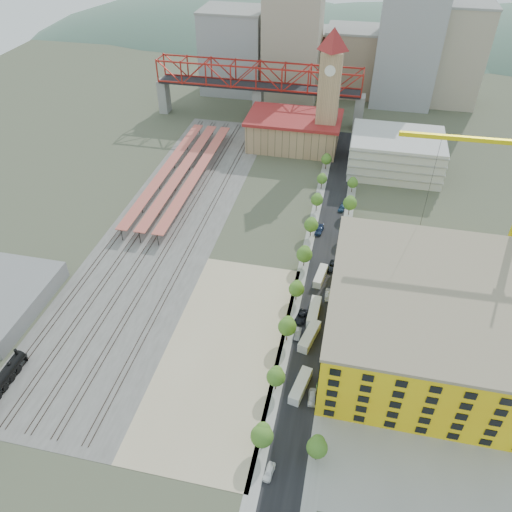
% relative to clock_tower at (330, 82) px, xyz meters
% --- Properties ---
extents(ground, '(400.00, 400.00, 0.00)m').
position_rel_clock_tower_xyz_m(ground, '(-8.00, -79.99, -28.70)').
color(ground, '#474C38').
rests_on(ground, ground).
extents(ballast_strip, '(36.00, 165.00, 0.06)m').
position_rel_clock_tower_xyz_m(ballast_strip, '(-44.00, -62.49, -28.67)').
color(ballast_strip, '#605E59').
rests_on(ballast_strip, ground).
extents(dirt_lot, '(28.00, 67.00, 0.06)m').
position_rel_clock_tower_xyz_m(dirt_lot, '(-12.00, -111.49, -28.67)').
color(dirt_lot, tan).
rests_on(dirt_lot, ground).
extents(street_asphalt, '(12.00, 170.00, 0.06)m').
position_rel_clock_tower_xyz_m(street_asphalt, '(8.00, -64.99, -28.67)').
color(street_asphalt, black).
rests_on(street_asphalt, ground).
extents(sidewalk_west, '(3.00, 170.00, 0.04)m').
position_rel_clock_tower_xyz_m(sidewalk_west, '(2.50, -64.99, -28.68)').
color(sidewalk_west, gray).
rests_on(sidewalk_west, ground).
extents(sidewalk_east, '(3.00, 170.00, 0.04)m').
position_rel_clock_tower_xyz_m(sidewalk_east, '(13.50, -64.99, -28.68)').
color(sidewalk_east, gray).
rests_on(sidewalk_east, ground).
extents(construction_pad, '(50.00, 90.00, 0.06)m').
position_rel_clock_tower_xyz_m(construction_pad, '(37.00, -99.99, -28.67)').
color(construction_pad, gray).
rests_on(construction_pad, ground).
extents(rail_tracks, '(26.56, 160.00, 0.18)m').
position_rel_clock_tower_xyz_m(rail_tracks, '(-45.80, -62.49, -28.55)').
color(rail_tracks, '#382B23').
rests_on(rail_tracks, ground).
extents(platform_canopies, '(16.00, 80.00, 4.12)m').
position_rel_clock_tower_xyz_m(platform_canopies, '(-49.00, -34.99, -24.70)').
color(platform_canopies, '#C14B4A').
rests_on(platform_canopies, ground).
extents(station_hall, '(38.00, 24.00, 13.10)m').
position_rel_clock_tower_xyz_m(station_hall, '(-13.00, 2.01, -22.03)').
color(station_hall, tan).
rests_on(station_hall, ground).
extents(clock_tower, '(12.00, 12.00, 52.00)m').
position_rel_clock_tower_xyz_m(clock_tower, '(0.00, 0.00, 0.00)').
color(clock_tower, tan).
rests_on(clock_tower, ground).
extents(parking_garage, '(34.00, 26.00, 14.00)m').
position_rel_clock_tower_xyz_m(parking_garage, '(28.00, -9.99, -21.70)').
color(parking_garage, silver).
rests_on(parking_garage, ground).
extents(truss_bridge, '(94.00, 9.60, 25.60)m').
position_rel_clock_tower_xyz_m(truss_bridge, '(-33.00, 25.01, -9.83)').
color(truss_bridge, gray).
rests_on(truss_bridge, ground).
extents(construction_building, '(44.60, 50.60, 18.80)m').
position_rel_clock_tower_xyz_m(construction_building, '(34.00, -99.99, -19.29)').
color(construction_building, '#FFEE15').
rests_on(construction_building, ground).
extents(warehouse, '(22.00, 32.00, 5.00)m').
position_rel_clock_tower_xyz_m(warehouse, '(-74.00, -109.99, -26.20)').
color(warehouse, gray).
rests_on(warehouse, ground).
extents(street_trees, '(15.40, 124.40, 8.00)m').
position_rel_clock_tower_xyz_m(street_trees, '(8.00, -74.99, -28.70)').
color(street_trees, '#396B20').
rests_on(street_trees, ground).
extents(skyline, '(133.00, 46.00, 60.00)m').
position_rel_clock_tower_xyz_m(skyline, '(-0.53, 62.32, -5.89)').
color(skyline, '#9EA0A3').
rests_on(skyline, ground).
extents(distant_hills, '(647.00, 264.00, 227.00)m').
position_rel_clock_tower_xyz_m(distant_hills, '(37.28, 180.01, -108.23)').
color(distant_hills, '#4C6B59').
rests_on(distant_hills, ground).
extents(site_trailer_a, '(4.31, 9.82, 2.60)m').
position_rel_clock_tower_xyz_m(site_trailer_a, '(8.00, -118.95, -27.39)').
color(site_trailer_a, silver).
rests_on(site_trailer_a, ground).
extents(site_trailer_b, '(4.79, 10.10, 2.67)m').
position_rel_clock_tower_xyz_m(site_trailer_b, '(8.00, -103.72, -27.36)').
color(site_trailer_b, silver).
rests_on(site_trailer_b, ground).
extents(site_trailer_c, '(2.83, 9.89, 2.69)m').
position_rel_clock_tower_xyz_m(site_trailer_c, '(8.00, -94.89, -27.35)').
color(site_trailer_c, silver).
rests_on(site_trailer_c, ground).
extents(site_trailer_d, '(3.44, 8.99, 2.40)m').
position_rel_clock_tower_xyz_m(site_trailer_d, '(8.00, -80.09, -27.50)').
color(site_trailer_d, silver).
rests_on(site_trailer_d, ground).
extents(car_0, '(2.20, 4.37, 1.43)m').
position_rel_clock_tower_xyz_m(car_0, '(5.00, -139.99, -27.98)').
color(car_0, white).
rests_on(car_0, ground).
extents(car_1, '(1.55, 4.16, 1.36)m').
position_rel_clock_tower_xyz_m(car_1, '(5.00, -102.88, -28.02)').
color(car_1, gray).
rests_on(car_1, ground).
extents(car_2, '(3.50, 5.96, 1.56)m').
position_rel_clock_tower_xyz_m(car_2, '(5.00, -96.96, -27.92)').
color(car_2, black).
rests_on(car_2, ground).
extents(car_3, '(2.85, 5.51, 1.53)m').
position_rel_clock_tower_xyz_m(car_3, '(5.00, -57.26, -27.93)').
color(car_3, navy).
rests_on(car_3, ground).
extents(car_4, '(2.11, 4.76, 1.59)m').
position_rel_clock_tower_xyz_m(car_4, '(11.00, -121.09, -27.90)').
color(car_4, silver).
rests_on(car_4, ground).
extents(car_5, '(1.72, 4.83, 1.59)m').
position_rel_clock_tower_xyz_m(car_5, '(11.00, -87.12, -27.90)').
color(car_5, '#AFAEB4').
rests_on(car_5, ground).
extents(car_6, '(3.39, 5.81, 1.52)m').
position_rel_clock_tower_xyz_m(car_6, '(11.00, -74.41, -27.94)').
color(car_6, black).
rests_on(car_6, ground).
extents(car_7, '(2.63, 4.89, 1.35)m').
position_rel_clock_tower_xyz_m(car_7, '(11.00, -42.35, -28.02)').
color(car_7, navy).
rests_on(car_7, ground).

